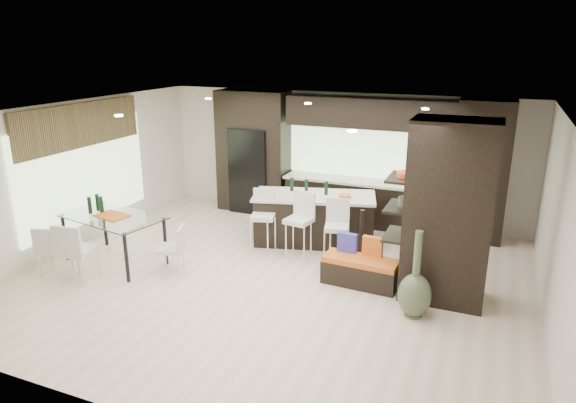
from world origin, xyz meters
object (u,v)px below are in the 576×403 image
at_px(kitchen_island, 314,219).
at_px(floor_vase, 416,274).
at_px(dining_table, 115,239).
at_px(stool_left, 263,227).
at_px(chair_end, 171,252).
at_px(stool_mid, 299,232).
at_px(stool_right, 336,239).
at_px(chair_near, 79,254).
at_px(chair_far, 55,252).
at_px(bench, 360,271).

relative_size(kitchen_island, floor_vase, 1.78).
bearing_deg(floor_vase, dining_table, -178.69).
distance_m(stool_left, chair_end, 1.75).
bearing_deg(stool_mid, chair_end, -131.07).
distance_m(kitchen_island, stool_mid, 0.80).
distance_m(stool_right, dining_table, 3.86).
height_order(chair_near, chair_far, chair_near).
bearing_deg(stool_mid, floor_vase, -20.74).
bearing_deg(stool_mid, bench, -16.95).
bearing_deg(dining_table, floor_vase, 12.07).
distance_m(kitchen_island, chair_far, 4.57).
xyz_separation_m(dining_table, chair_end, (1.17, 0.00, -0.05)).
height_order(kitchen_island, chair_end, kitchen_island).
relative_size(floor_vase, chair_near, 1.36).
height_order(dining_table, chair_end, dining_table).
distance_m(stool_right, chair_end, 2.81).
bearing_deg(bench, kitchen_island, 135.45).
height_order(kitchen_island, chair_far, kitchen_island).
xyz_separation_m(stool_left, chair_far, (-2.74, -2.22, -0.06)).
xyz_separation_m(stool_left, dining_table, (-2.18, -1.43, -0.04)).
bearing_deg(bench, chair_near, -155.64).
height_order(stool_mid, bench, stool_mid).
relative_size(kitchen_island, chair_far, 2.81).
height_order(stool_mid, chair_near, stool_mid).
relative_size(stool_left, chair_end, 1.24).
distance_m(dining_table, chair_near, 0.83).
distance_m(stool_mid, stool_right, 0.70).
relative_size(stool_mid, chair_far, 1.18).
bearing_deg(kitchen_island, chair_end, -142.98).
bearing_deg(kitchen_island, chair_near, -148.67).
relative_size(bench, chair_near, 1.27).
bearing_deg(kitchen_island, stool_mid, -105.30).
bearing_deg(chair_far, chair_near, -21.03).
distance_m(bench, dining_table, 4.26).
distance_m(stool_right, chair_far, 4.70).
xyz_separation_m(floor_vase, chair_near, (-5.13, -0.95, -0.17)).
bearing_deg(stool_right, floor_vase, -53.72).
height_order(stool_right, chair_end, stool_right).
distance_m(stool_left, stool_mid, 0.70).
xyz_separation_m(bench, chair_near, (-4.19, -1.61, 0.24)).
relative_size(kitchen_island, dining_table, 1.29).
height_order(stool_right, floor_vase, floor_vase).
xyz_separation_m(stool_right, floor_vase, (1.55, -1.31, 0.18)).
height_order(chair_near, chair_end, chair_near).
xyz_separation_m(stool_left, floor_vase, (2.95, -1.31, 0.17)).
bearing_deg(stool_right, stool_left, 166.67).
relative_size(stool_left, chair_near, 1.00).
relative_size(floor_vase, chair_far, 1.58).
bearing_deg(dining_table, kitchen_island, 48.36).
height_order(kitchen_island, stool_mid, stool_mid).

